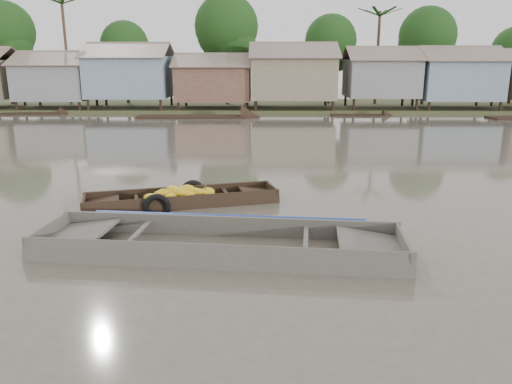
{
  "coord_description": "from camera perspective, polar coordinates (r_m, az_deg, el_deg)",
  "views": [
    {
      "loc": [
        0.16,
        -11.26,
        4.1
      ],
      "look_at": [
        -0.02,
        1.07,
        0.8
      ],
      "focal_mm": 35.0,
      "sensor_mm": 36.0,
      "label": 1
    }
  ],
  "objects": [
    {
      "name": "distant_boats",
      "position": [
        36.78,
        7.84,
        8.37
      ],
      "size": [
        43.88,
        4.23,
        0.35
      ],
      "color": "black",
      "rests_on": "ground"
    },
    {
      "name": "viewer_boat",
      "position": [
        11.08,
        -4.04,
        -6.39
      ],
      "size": [
        8.18,
        2.83,
        0.64
      ],
      "rotation": [
        0.0,
        0.0,
        -0.09
      ],
      "color": "#46413B",
      "rests_on": "ground"
    },
    {
      "name": "ground",
      "position": [
        11.99,
        0.02,
        -5.02
      ],
      "size": [
        120.0,
        120.0,
        0.0
      ],
      "primitive_type": "plane",
      "color": "#534D40",
      "rests_on": "ground"
    },
    {
      "name": "riverbank",
      "position": [
        43.24,
        4.78,
        13.58
      ],
      "size": [
        120.0,
        12.47,
        10.22
      ],
      "color": "#384723",
      "rests_on": "ground"
    },
    {
      "name": "banana_boat",
      "position": [
        14.68,
        -8.72,
        -0.79
      ],
      "size": [
        5.71,
        2.8,
        0.8
      ],
      "rotation": [
        0.0,
        0.0,
        0.28
      ],
      "color": "black",
      "rests_on": "ground"
    }
  ]
}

